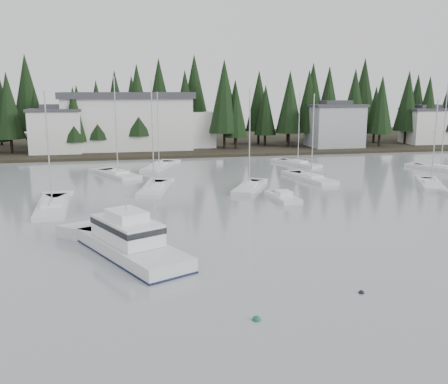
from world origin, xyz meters
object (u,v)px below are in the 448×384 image
Objects in this scene: sailboat_10 at (53,208)px; sailboat_11 at (154,190)px; house_west at (56,130)px; sailboat_1 at (249,189)px; sailboat_5 at (298,165)px; sailboat_3 at (118,175)px; cabin_cruiser_center at (130,245)px; house_east_b at (426,125)px; house_east_a at (335,125)px; runabout_1 at (284,199)px; harbor_inn at (139,122)px; sailboat_7 at (311,179)px; sailboat_13 at (159,168)px; sailboat_6 at (431,186)px; sailboat_2 at (440,170)px.

sailboat_11 is (10.80, 7.20, 0.02)m from sailboat_10.
sailboat_1 is at bearing -55.11° from house_west.
sailboat_5 is (12.66, 17.73, -0.01)m from sailboat_1.
sailboat_3 is 28.70m from sailboat_5.
sailboat_11 is at bearing 109.56° from sailboat_1.
sailboat_10 is at bearing -1.07° from cabin_cruiser_center.
house_east_a is at bearing -174.81° from house_east_b.
runabout_1 is (-10.39, -24.16, 0.06)m from sailboat_5.
harbor_inn is at bearing 12.43° from runabout_1.
sailboat_1 reaches higher than sailboat_5.
house_east_a is 0.86× the size of sailboat_10.
cabin_cruiser_center is 1.03× the size of sailboat_7.
runabout_1 is (2.27, -6.43, 0.06)m from sailboat_1.
sailboat_7 is at bearing -104.41° from sailboat_13.
sailboat_5 is at bearing -26.94° from runabout_1.
house_west is 0.79× the size of sailboat_5.
sailboat_5 is at bearing -71.00° from sailboat_13.
sailboat_6 is 20.87m from runabout_1.
sailboat_7 is at bearing 74.55° from sailboat_2.
sailboat_13 is (-9.45, 19.10, -0.02)m from sailboat_1.
sailboat_11 is (0.19, -40.00, -5.71)m from harbor_inn.
sailboat_10 reaches higher than house_west.
runabout_1 is (16.94, 15.55, -0.63)m from cabin_cruiser_center.
sailboat_10 is (-22.17, -5.68, -0.02)m from sailboat_1.
house_east_b is (22.00, 2.00, -0.50)m from house_east_a.
sailboat_1 is 1.06× the size of sailboat_7.
house_east_b is at bearing -24.46° from sailboat_1.
house_east_b is 0.80× the size of sailboat_7.
cabin_cruiser_center is 17.95m from sailboat_10.
sailboat_6 is 38.99m from sailboat_13.
house_east_a is (54.00, -1.00, 0.25)m from house_west.
sailboat_3 is at bearing -22.11° from sailboat_10.
sailboat_2 is 1.10× the size of sailboat_13.
sailboat_5 is at bearing -44.46° from harbor_inn.
sailboat_13 is at bearing -30.05° from sailboat_10.
house_west reaches higher than cabin_cruiser_center.
house_east_a is at bearing -9.26° from sailboat_1.
cabin_cruiser_center is at bearing -125.42° from house_east_a.
house_west is 0.79× the size of sailboat_13.
sailboat_3 is 1.18× the size of sailboat_13.
sailboat_7 is at bearing -37.78° from sailboat_1.
house_east_b is 49.85m from sailboat_6.
sailboat_7 is 24.12m from sailboat_13.
sailboat_1 is 11.48m from sailboat_11.
sailboat_6 is at bearing -52.18° from harbor_inn.
house_west is 0.80× the size of sailboat_7.
sailboat_2 is 1.11× the size of sailboat_7.
runabout_1 is (-29.57, -14.71, 0.05)m from sailboat_2.
cabin_cruiser_center is 0.93× the size of sailboat_2.
sailboat_3 is at bearing 61.33° from sailboat_7.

